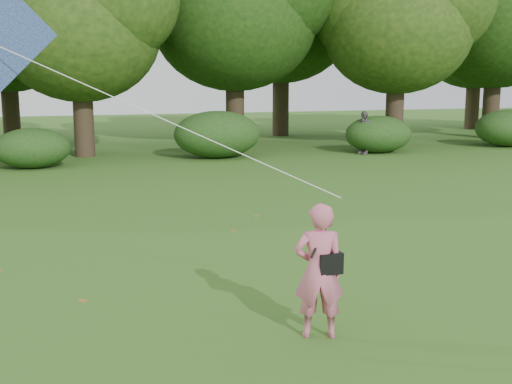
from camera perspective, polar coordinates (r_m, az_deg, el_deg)
name	(u,v)px	position (r m, az deg, el deg)	size (l,w,h in m)	color
ground	(363,331)	(8.42, 9.51, -12.12)	(100.00, 100.00, 0.00)	#265114
man_kite_flyer	(319,271)	(7.91, 5.61, -6.99)	(0.62, 0.40, 1.69)	#CD607C
bystander_right	(364,133)	(27.28, 9.55, 5.23)	(1.06, 0.44, 1.81)	#625C57
crossbody_bag	(329,262)	(7.90, 6.49, -6.19)	(0.43, 0.20, 0.69)	black
tree_line	(159,23)	(30.30, -8.66, 14.62)	(54.70, 15.30, 9.48)	#3A2D1E
shrub_band	(124,140)	(24.73, -11.66, 4.56)	(39.15, 3.22, 1.88)	#264919
fallen_leaves	(227,298)	(9.46, -2.64, -9.40)	(10.02, 9.65, 0.01)	#985E29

